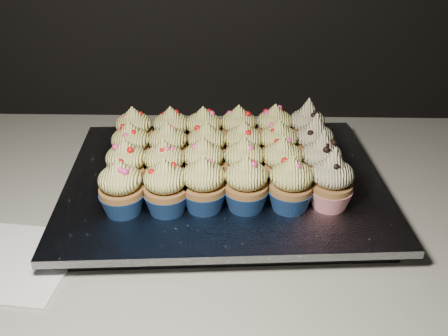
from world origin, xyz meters
name	(u,v)px	position (x,y,z in m)	size (l,w,h in m)	color
worktop	(205,202)	(0.00, 1.70, 0.88)	(2.44, 0.64, 0.04)	beige
napkin	(15,262)	(-0.24, 1.52, 0.90)	(0.15, 0.15, 0.00)	white
baking_tray	(224,189)	(0.03, 1.69, 0.91)	(0.45, 0.35, 0.02)	black
foil_lining	(224,180)	(0.03, 1.69, 0.93)	(0.49, 0.38, 0.01)	silver
cupcake_0	(121,189)	(-0.11, 1.59, 0.97)	(0.06, 0.06, 0.08)	navy
cupcake_1	(166,188)	(-0.05, 1.60, 0.97)	(0.06, 0.06, 0.08)	navy
cupcake_2	(204,185)	(0.01, 1.61, 0.97)	(0.06, 0.06, 0.08)	navy
cupcake_3	(246,185)	(0.06, 1.61, 0.97)	(0.06, 0.06, 0.08)	navy
cupcake_4	(291,185)	(0.13, 1.61, 0.97)	(0.06, 0.06, 0.08)	navy
cupcake_5	(331,182)	(0.18, 1.62, 0.97)	(0.06, 0.06, 0.10)	red
cupcake_6	(127,167)	(-0.11, 1.66, 0.97)	(0.06, 0.06, 0.08)	navy
cupcake_7	(165,167)	(-0.06, 1.66, 0.97)	(0.06, 0.06, 0.08)	navy
cupcake_8	(204,165)	(0.00, 1.66, 0.97)	(0.06, 0.06, 0.08)	navy
cupcake_9	(244,165)	(0.06, 1.67, 0.97)	(0.06, 0.06, 0.08)	navy
cupcake_10	(282,165)	(0.12, 1.67, 0.97)	(0.06, 0.06, 0.08)	navy
cupcake_11	(321,162)	(0.18, 1.67, 0.97)	(0.06, 0.06, 0.10)	red
cupcake_12	(131,148)	(-0.12, 1.71, 0.97)	(0.06, 0.06, 0.08)	navy
cupcake_13	(168,148)	(-0.06, 1.72, 0.97)	(0.06, 0.06, 0.08)	navy
cupcake_14	(207,148)	(0.00, 1.72, 0.97)	(0.06, 0.06, 0.08)	navy
cupcake_15	(243,147)	(0.06, 1.72, 0.97)	(0.06, 0.06, 0.08)	navy
cupcake_16	(278,146)	(0.12, 1.73, 0.97)	(0.06, 0.06, 0.08)	navy
cupcake_17	(314,144)	(0.17, 1.73, 0.97)	(0.06, 0.06, 0.10)	red
cupcake_18	(134,132)	(-0.12, 1.77, 0.97)	(0.06, 0.06, 0.08)	navy
cupcake_19	(172,132)	(-0.06, 1.77, 0.97)	(0.06, 0.06, 0.08)	navy
cupcake_20	(204,132)	(0.00, 1.77, 0.97)	(0.06, 0.06, 0.08)	navy
cupcake_21	(238,130)	(0.05, 1.78, 0.97)	(0.06, 0.06, 0.08)	navy
cupcake_22	(274,129)	(0.11, 1.79, 0.97)	(0.06, 0.06, 0.08)	navy
cupcake_23	(307,128)	(0.17, 1.79, 0.97)	(0.06, 0.06, 0.10)	red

